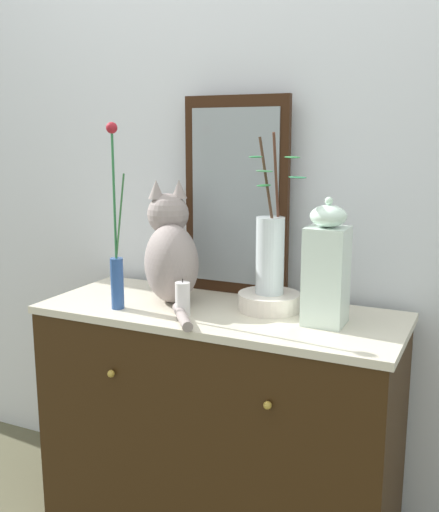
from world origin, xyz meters
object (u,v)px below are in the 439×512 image
(mirror_leaning, at_px, (236,197))
(cat_sitting, at_px, (171,253))
(jar_lidded_porcelain, at_px, (326,267))
(vase_glass_clear, at_px, (270,251))
(sideboard, at_px, (219,423))
(bowl_porcelain, at_px, (269,302))
(vase_slim_green, at_px, (116,259))
(candle_pillar, at_px, (183,299))

(mirror_leaning, xyz_separation_m, cat_sitting, (-0.16, -0.19, -0.18))
(mirror_leaning, bearing_deg, jar_lidded_porcelain, -29.21)
(vase_glass_clear, xyz_separation_m, jar_lidded_porcelain, (0.20, -0.06, -0.02))
(sideboard, bearing_deg, mirror_leaning, 99.95)
(sideboard, relative_size, mirror_leaning, 1.72)
(bowl_porcelain, bearing_deg, vase_slim_green, -156.94)
(cat_sitting, bearing_deg, jar_lidded_porcelain, -3.16)
(cat_sitting, height_order, vase_slim_green, vase_slim_green)
(cat_sitting, distance_m, vase_glass_clear, 0.35)
(vase_glass_clear, height_order, jar_lidded_porcelain, vase_glass_clear)
(vase_glass_clear, bearing_deg, sideboard, -157.13)
(cat_sitting, distance_m, vase_slim_green, 0.20)
(bowl_porcelain, relative_size, vase_glass_clear, 0.40)
(mirror_leaning, distance_m, cat_sitting, 0.31)
(candle_pillar, bearing_deg, cat_sitting, 131.09)
(vase_slim_green, relative_size, vase_glass_clear, 1.17)
(bowl_porcelain, bearing_deg, candle_pillar, -142.91)
(sideboard, relative_size, bowl_porcelain, 5.86)
(sideboard, xyz_separation_m, mirror_leaning, (-0.04, 0.22, 0.76))
(sideboard, distance_m, mirror_leaning, 0.79)
(candle_pillar, bearing_deg, bowl_porcelain, 37.09)
(sideboard, distance_m, vase_slim_green, 0.67)
(cat_sitting, height_order, vase_glass_clear, vase_glass_clear)
(vase_slim_green, xyz_separation_m, vase_glass_clear, (0.46, 0.19, 0.03))
(sideboard, xyz_separation_m, jar_lidded_porcelain, (0.35, -0.00, 0.58))
(bowl_porcelain, height_order, candle_pillar, candle_pillar)
(sideboard, xyz_separation_m, vase_slim_green, (-0.31, -0.13, 0.57))
(vase_glass_clear, bearing_deg, candle_pillar, -143.23)
(cat_sitting, relative_size, vase_glass_clear, 0.85)
(sideboard, height_order, mirror_leaning, mirror_leaning)
(jar_lidded_porcelain, bearing_deg, candle_pillar, -166.18)
(bowl_porcelain, xyz_separation_m, candle_pillar, (-0.23, -0.17, 0.03))
(mirror_leaning, height_order, jar_lidded_porcelain, mirror_leaning)
(vase_slim_green, height_order, jar_lidded_porcelain, vase_slim_green)
(sideboard, relative_size, cat_sitting, 2.75)
(jar_lidded_porcelain, distance_m, candle_pillar, 0.46)
(jar_lidded_porcelain, bearing_deg, sideboard, 179.78)
(jar_lidded_porcelain, xyz_separation_m, candle_pillar, (-0.43, -0.11, -0.12))
(sideboard, height_order, jar_lidded_porcelain, jar_lidded_porcelain)
(bowl_porcelain, height_order, vase_glass_clear, vase_glass_clear)
(bowl_porcelain, xyz_separation_m, jar_lidded_porcelain, (0.20, -0.07, 0.15))
(mirror_leaning, distance_m, jar_lidded_porcelain, 0.48)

